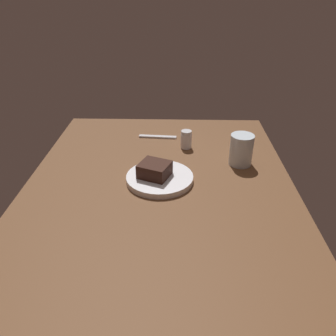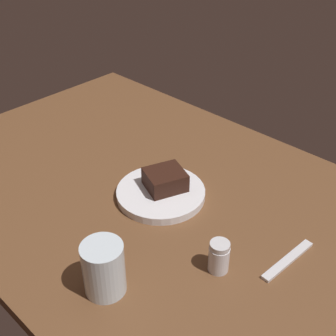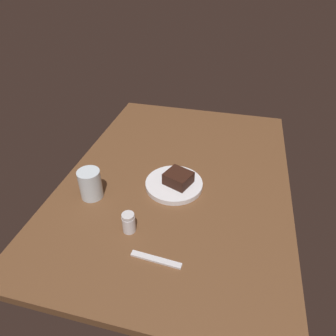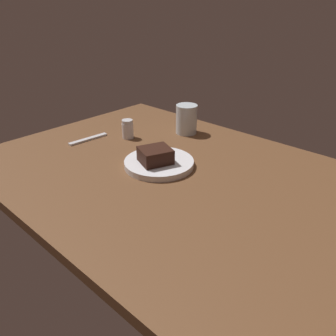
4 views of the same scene
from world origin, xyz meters
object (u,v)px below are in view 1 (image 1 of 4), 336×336
at_px(water_glass, 241,150).
at_px(dessert_spoon, 158,137).
at_px(dessert_plate, 159,178).
at_px(chocolate_cake_slice, 155,170).
at_px(salt_shaker, 186,139).

distance_m(water_glass, dessert_spoon, 0.37).
bearing_deg(dessert_spoon, water_glass, -31.27).
height_order(dessert_plate, chocolate_cake_slice, chocolate_cake_slice).
distance_m(chocolate_cake_slice, salt_shaker, 0.26).
relative_size(dessert_plate, water_glass, 1.97).
relative_size(chocolate_cake_slice, water_glass, 0.83).
height_order(salt_shaker, dessert_spoon, salt_shaker).
distance_m(salt_shaker, dessert_spoon, 0.15).
height_order(dessert_plate, salt_shaker, salt_shaker).
bearing_deg(dessert_plate, water_glass, -65.98).
relative_size(dessert_plate, salt_shaker, 3.10).
bearing_deg(dessert_plate, dessert_spoon, 4.00).
bearing_deg(dessert_spoon, chocolate_cake_slice, -84.26).
height_order(water_glass, dessert_spoon, water_glass).
relative_size(dessert_plate, chocolate_cake_slice, 2.36).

